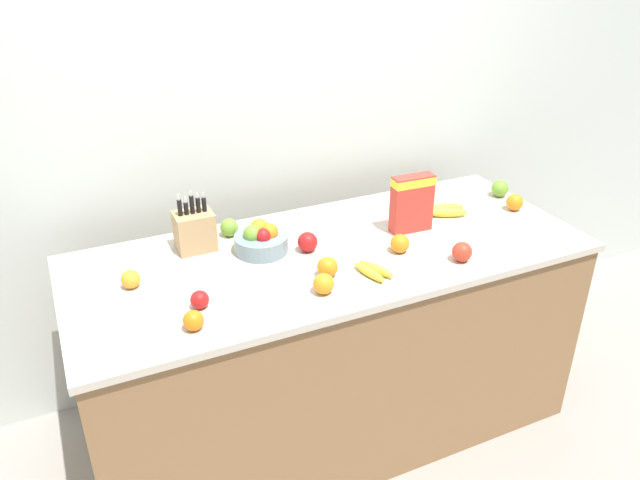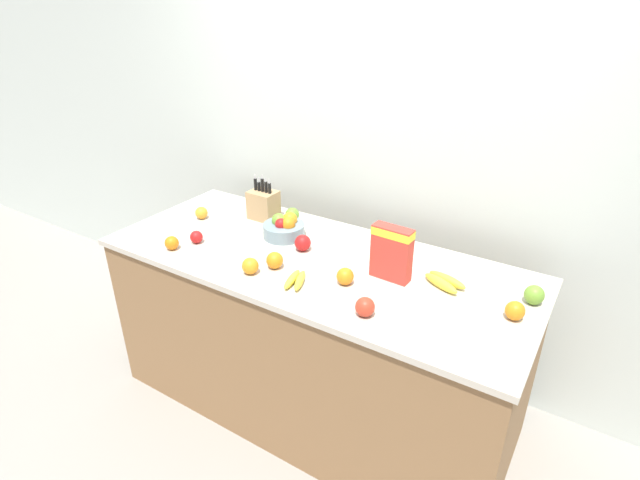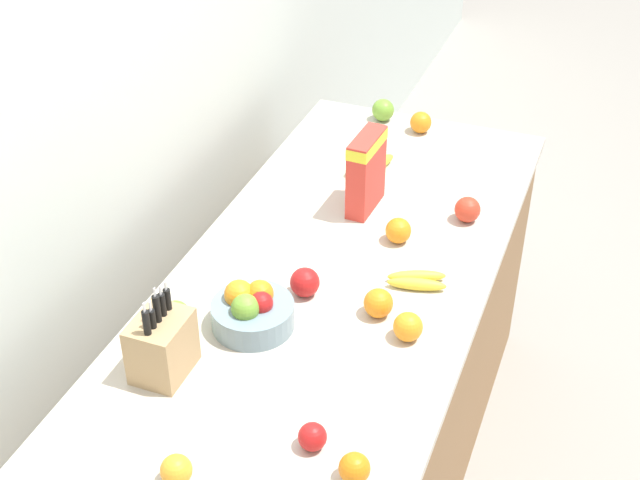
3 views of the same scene
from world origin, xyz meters
TOP-DOWN VIEW (x-y plane):
  - wall_back at (0.00, 0.65)m, footprint 9.00×0.06m
  - counter at (0.00, 0.00)m, footprint 2.12×0.87m
  - knife_block at (-0.50, 0.25)m, footprint 0.15×0.12m
  - cereal_box at (0.39, 0.03)m, footprint 0.19×0.08m
  - fruit_bowl at (-0.26, 0.12)m, footprint 0.22×0.22m
  - banana_bunch_left at (0.62, 0.09)m, footprint 0.20×0.15m
  - banana_bunch_right at (0.06, -0.24)m, footprint 0.12×0.18m
  - apple_by_knife_block at (-0.60, -0.18)m, footprint 0.07×0.07m
  - apple_leftmost at (-0.34, 0.30)m, footprint 0.08×0.08m
  - apple_rear at (-0.09, 0.04)m, footprint 0.08×0.08m
  - apple_middle at (0.43, -0.29)m, footprint 0.08×0.08m
  - apple_front at (0.98, 0.16)m, footprint 0.08×0.08m
  - orange_front_left at (-0.17, -0.28)m, footprint 0.08×0.08m
  - orange_back_center at (-0.79, 0.05)m, footprint 0.07×0.07m
  - orange_near_bowl at (0.25, -0.13)m, footprint 0.08×0.08m
  - orange_front_center at (-0.10, -0.18)m, footprint 0.08×0.08m
  - orange_by_cereal at (0.94, 0.00)m, footprint 0.08×0.08m
  - orange_front_right at (-0.65, -0.30)m, footprint 0.07×0.07m

SIDE VIEW (x-z plane):
  - counter at x=0.00m, z-range 0.00..0.93m
  - banana_bunch_right at x=0.06m, z-range 0.93..0.97m
  - banana_bunch_left at x=0.62m, z-range 0.93..0.98m
  - apple_by_knife_block at x=-0.60m, z-range 0.93..1.00m
  - orange_front_right at x=-0.65m, z-range 0.93..1.00m
  - orange_back_center at x=-0.79m, z-range 0.93..1.00m
  - orange_near_bowl at x=0.25m, z-range 0.93..1.01m
  - orange_front_left at x=-0.17m, z-range 0.93..1.01m
  - orange_by_cereal at x=0.94m, z-range 0.93..1.01m
  - apple_leftmost at x=-0.34m, z-range 0.93..1.01m
  - orange_front_center at x=-0.10m, z-range 0.93..1.01m
  - apple_middle at x=0.43m, z-range 0.93..1.01m
  - apple_front at x=0.98m, z-range 0.93..1.01m
  - apple_rear at x=-0.09m, z-range 0.93..1.01m
  - fruit_bowl at x=-0.26m, z-range 0.92..1.04m
  - knife_block at x=-0.50m, z-range 0.89..1.15m
  - cereal_box at x=0.39m, z-range 0.95..1.20m
  - wall_back at x=0.00m, z-range 0.00..2.60m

